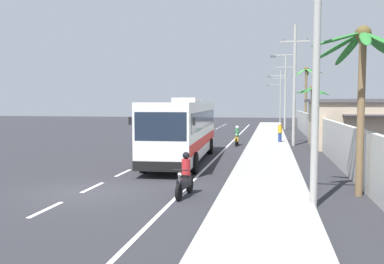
{
  "coord_description": "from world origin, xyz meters",
  "views": [
    {
      "loc": [
        7.0,
        -14.36,
        3.4
      ],
      "look_at": [
        2.51,
        8.93,
        1.7
      ],
      "focal_mm": 38.53,
      "sensor_mm": 36.0,
      "label": 1
    }
  ],
  "objects_px": {
    "utility_pole_mid": "(294,82)",
    "palm_third": "(312,100)",
    "pedestrian_near_kerb": "(280,132)",
    "palm_second": "(306,84)",
    "motorcycle_trailing": "(185,178)",
    "coach_bus_foreground": "(183,128)",
    "utility_pole_distant": "(280,95)",
    "palm_nearest": "(362,66)",
    "utility_pole_nearest": "(316,75)",
    "utility_pole_far": "(285,90)",
    "motorcycle_beside_bus": "(237,137)"
  },
  "relations": [
    {
      "from": "utility_pole_mid",
      "to": "palm_third",
      "type": "relative_size",
      "value": 1.89
    },
    {
      "from": "pedestrian_near_kerb",
      "to": "palm_second",
      "type": "bearing_deg",
      "value": -23.1
    },
    {
      "from": "motorcycle_trailing",
      "to": "pedestrian_near_kerb",
      "type": "height_order",
      "value": "pedestrian_near_kerb"
    },
    {
      "from": "coach_bus_foreground",
      "to": "palm_second",
      "type": "bearing_deg",
      "value": 70.29
    },
    {
      "from": "coach_bus_foreground",
      "to": "palm_second",
      "type": "xyz_separation_m",
      "value": [
        8.81,
        24.6,
        3.51
      ]
    },
    {
      "from": "utility_pole_distant",
      "to": "palm_nearest",
      "type": "bearing_deg",
      "value": -88.26
    },
    {
      "from": "palm_second",
      "to": "palm_third",
      "type": "distance_m",
      "value": 8.2
    },
    {
      "from": "utility_pole_nearest",
      "to": "palm_second",
      "type": "bearing_deg",
      "value": 86.0
    },
    {
      "from": "utility_pole_far",
      "to": "utility_pole_distant",
      "type": "distance_m",
      "value": 19.59
    },
    {
      "from": "palm_second",
      "to": "utility_pole_far",
      "type": "bearing_deg",
      "value": 113.54
    },
    {
      "from": "motorcycle_trailing",
      "to": "utility_pole_mid",
      "type": "height_order",
      "value": "utility_pole_mid"
    },
    {
      "from": "coach_bus_foreground",
      "to": "palm_third",
      "type": "distance_m",
      "value": 18.85
    },
    {
      "from": "palm_third",
      "to": "motorcycle_trailing",
      "type": "bearing_deg",
      "value": -104.89
    },
    {
      "from": "utility_pole_nearest",
      "to": "motorcycle_trailing",
      "type": "bearing_deg",
      "value": 170.38
    },
    {
      "from": "utility_pole_nearest",
      "to": "palm_third",
      "type": "relative_size",
      "value": 1.64
    },
    {
      "from": "pedestrian_near_kerb",
      "to": "utility_pole_distant",
      "type": "bearing_deg",
      "value": -11.05
    },
    {
      "from": "coach_bus_foreground",
      "to": "palm_nearest",
      "type": "relative_size",
      "value": 1.97
    },
    {
      "from": "utility_pole_far",
      "to": "palm_second",
      "type": "xyz_separation_m",
      "value": [
        2.17,
        -4.98,
        0.47
      ]
    },
    {
      "from": "utility_pole_distant",
      "to": "palm_nearest",
      "type": "relative_size",
      "value": 1.46
    },
    {
      "from": "coach_bus_foreground",
      "to": "utility_pole_mid",
      "type": "height_order",
      "value": "utility_pole_mid"
    },
    {
      "from": "palm_nearest",
      "to": "utility_pole_nearest",
      "type": "bearing_deg",
      "value": -131.75
    },
    {
      "from": "utility_pole_nearest",
      "to": "utility_pole_distant",
      "type": "relative_size",
      "value": 0.92
    },
    {
      "from": "palm_third",
      "to": "coach_bus_foreground",
      "type": "bearing_deg",
      "value": -117.82
    },
    {
      "from": "motorcycle_trailing",
      "to": "utility_pole_nearest",
      "type": "height_order",
      "value": "utility_pole_nearest"
    },
    {
      "from": "motorcycle_beside_bus",
      "to": "utility_pole_nearest",
      "type": "height_order",
      "value": "utility_pole_nearest"
    },
    {
      "from": "motorcycle_trailing",
      "to": "palm_second",
      "type": "xyz_separation_m",
      "value": [
        6.82,
        33.46,
        4.78
      ]
    },
    {
      "from": "utility_pole_nearest",
      "to": "palm_nearest",
      "type": "bearing_deg",
      "value": 48.25
    },
    {
      "from": "motorcycle_beside_bus",
      "to": "utility_pole_far",
      "type": "xyz_separation_m",
      "value": [
        4.27,
        20.29,
        4.32
      ]
    },
    {
      "from": "palm_nearest",
      "to": "utility_pole_mid",
      "type": "bearing_deg",
      "value": 94.75
    },
    {
      "from": "motorcycle_trailing",
      "to": "utility_pole_distant",
      "type": "distance_m",
      "value": 58.34
    },
    {
      "from": "motorcycle_trailing",
      "to": "utility_pole_distant",
      "type": "height_order",
      "value": "utility_pole_distant"
    },
    {
      "from": "palm_second",
      "to": "palm_nearest",
      "type": "bearing_deg",
      "value": -91.12
    },
    {
      "from": "pedestrian_near_kerb",
      "to": "palm_nearest",
      "type": "distance_m",
      "value": 19.63
    },
    {
      "from": "utility_pole_distant",
      "to": "motorcycle_beside_bus",
      "type": "bearing_deg",
      "value": -95.84
    },
    {
      "from": "coach_bus_foreground",
      "to": "motorcycle_beside_bus",
      "type": "bearing_deg",
      "value": 75.63
    },
    {
      "from": "utility_pole_nearest",
      "to": "palm_nearest",
      "type": "xyz_separation_m",
      "value": [
        1.76,
        1.98,
        0.4
      ]
    },
    {
      "from": "utility_pole_distant",
      "to": "palm_nearest",
      "type": "distance_m",
      "value": 56.83
    },
    {
      "from": "utility_pole_nearest",
      "to": "palm_third",
      "type": "distance_m",
      "value": 26.32
    },
    {
      "from": "motorcycle_beside_bus",
      "to": "motorcycle_trailing",
      "type": "bearing_deg",
      "value": -91.23
    },
    {
      "from": "utility_pole_distant",
      "to": "palm_second",
      "type": "xyz_separation_m",
      "value": [
        2.36,
        -24.57,
        0.65
      ]
    },
    {
      "from": "coach_bus_foreground",
      "to": "utility_pole_nearest",
      "type": "distance_m",
      "value": 11.79
    },
    {
      "from": "coach_bus_foreground",
      "to": "utility_pole_mid",
      "type": "xyz_separation_m",
      "value": [
        6.72,
        9.99,
        3.1
      ]
    },
    {
      "from": "pedestrian_near_kerb",
      "to": "utility_pole_nearest",
      "type": "xyz_separation_m",
      "value": [
        0.66,
        -21.1,
        3.31
      ]
    },
    {
      "from": "motorcycle_beside_bus",
      "to": "palm_third",
      "type": "xyz_separation_m",
      "value": [
        6.38,
        7.31,
        3.02
      ]
    },
    {
      "from": "motorcycle_beside_bus",
      "to": "palm_nearest",
      "type": "bearing_deg",
      "value": -71.06
    },
    {
      "from": "motorcycle_beside_bus",
      "to": "utility_pole_far",
      "type": "relative_size",
      "value": 0.21
    },
    {
      "from": "utility_pole_mid",
      "to": "palm_nearest",
      "type": "xyz_separation_m",
      "value": [
        1.47,
        -17.62,
        -0.34
      ]
    },
    {
      "from": "pedestrian_near_kerb",
      "to": "utility_pole_nearest",
      "type": "bearing_deg",
      "value": 171.8
    },
    {
      "from": "utility_pole_nearest",
      "to": "palm_third",
      "type": "height_order",
      "value": "utility_pole_nearest"
    },
    {
      "from": "motorcycle_trailing",
      "to": "palm_second",
      "type": "height_order",
      "value": "palm_second"
    }
  ]
}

